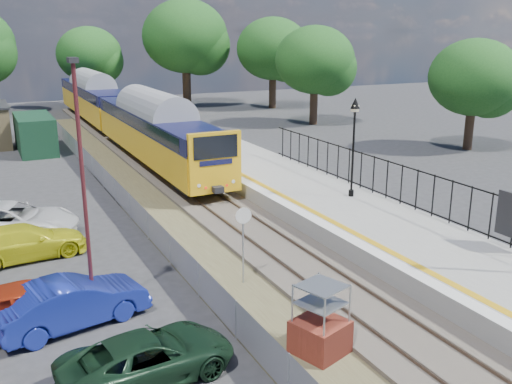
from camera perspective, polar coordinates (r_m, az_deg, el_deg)
ground at (r=19.96m, az=6.81°, el=-9.10°), size 120.00×120.00×0.00m
track_bed at (r=27.81m, az=-4.82°, el=-1.56°), size 5.90×80.00×0.29m
platform at (r=28.26m, az=5.27°, el=-0.54°), size 5.00×70.00×0.90m
platform_edge at (r=27.15m, az=1.57°, el=-0.15°), size 0.90×70.00×0.01m
victorian_lamp_north at (r=26.39m, az=9.81°, el=6.70°), size 0.44×0.44×4.60m
palisade_fence at (r=24.84m, az=16.94°, el=-0.14°), size 0.12×26.00×2.00m
wire_fence at (r=28.79m, az=-13.47°, el=-0.29°), size 0.06×52.00×1.20m
tree_line at (r=58.26m, az=-15.20°, el=13.54°), size 56.80×43.80×11.88m
train at (r=46.79m, az=-13.64°, el=7.96°), size 2.82×40.83×3.51m
brick_plinth at (r=15.54m, az=6.47°, el=-12.70°), size 1.60×1.60×2.04m
speed_sign at (r=19.07m, az=-1.28°, el=-4.10°), size 0.56×0.13×2.76m
carpark_lamp at (r=17.03m, az=-16.95°, el=1.43°), size 0.25×0.50×7.68m
car_green at (r=14.87m, az=-10.73°, el=-15.93°), size 4.62×2.59×1.22m
car_red at (r=18.04m, az=-21.99°, el=-10.45°), size 4.51×2.24×1.48m
car_blue at (r=17.78m, az=-17.88°, el=-10.48°), size 4.62×2.43×1.45m
car_yellow at (r=23.38m, az=-22.17°, el=-4.66°), size 4.72×2.30×1.32m
car_white at (r=25.81m, az=-23.33°, el=-2.68°), size 5.99×4.34×1.51m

